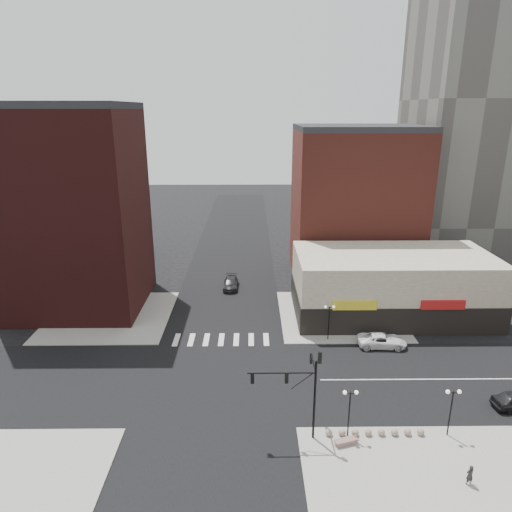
{
  "coord_description": "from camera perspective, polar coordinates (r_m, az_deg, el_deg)",
  "views": [
    {
      "loc": [
        3.36,
        -38.18,
        24.98
      ],
      "look_at": [
        3.81,
        5.1,
        11.0
      ],
      "focal_mm": 32.0,
      "sensor_mm": 36.0,
      "label": 1
    }
  ],
  "objects": [
    {
      "name": "pedestrian",
      "position": [
        37.94,
        25.15,
        -23.52
      ],
      "size": [
        0.64,
        0.49,
        1.55
      ],
      "primitive_type": "imported",
      "rotation": [
        0.0,
        0.0,
        3.38
      ],
      "color": "#252328",
      "rests_on": "sidewalk_se"
    },
    {
      "name": "sidewalk_se",
      "position": [
        36.95,
        21.9,
        -26.07
      ],
      "size": [
        18.0,
        14.0,
        0.12
      ],
      "primitive_type": "cube",
      "color": "gray",
      "rests_on": "ground"
    },
    {
      "name": "building_nw",
      "position": [
        62.2,
        -21.74,
        5.05
      ],
      "size": [
        16.0,
        15.0,
        25.0
      ],
      "primitive_type": "cube",
      "color": "#3B1313",
      "rests_on": "ground"
    },
    {
      "name": "road_ew",
      "position": [
        45.75,
        -4.89,
        -15.25
      ],
      "size": [
        200.0,
        14.0,
        0.02
      ],
      "primitive_type": "cube",
      "color": "black",
      "rests_on": "ground"
    },
    {
      "name": "street_lamp_se_b",
      "position": [
        40.32,
        23.32,
        -16.29
      ],
      "size": [
        1.22,
        0.32,
        4.16
      ],
      "color": "black",
      "rests_on": "sidewalk_se"
    },
    {
      "name": "white_suv",
      "position": [
        52.82,
        15.48,
        -10.13
      ],
      "size": [
        5.4,
        2.68,
        1.47
      ],
      "primitive_type": "imported",
      "rotation": [
        0.0,
        0.0,
        1.52
      ],
      "color": "white",
      "rests_on": "ground"
    },
    {
      "name": "sidewalk_nw",
      "position": [
        60.96,
        -17.72,
        -7.14
      ],
      "size": [
        15.0,
        15.0,
        0.12
      ],
      "primitive_type": "cube",
      "color": "gray",
      "rests_on": "ground"
    },
    {
      "name": "stone_bench",
      "position": [
        38.88,
        11.21,
        -21.8
      ],
      "size": [
        1.98,
        1.08,
        0.44
      ],
      "rotation": [
        0.0,
        0.0,
        0.28
      ],
      "color": "#85645B",
      "rests_on": "sidewalk_se"
    },
    {
      "name": "bollard_row",
      "position": [
        40.14,
        14.63,
        -20.53
      ],
      "size": [
        7.91,
        0.56,
        0.56
      ],
      "color": "#876B5D",
      "rests_on": "sidewalk_se"
    },
    {
      "name": "building_ne_row",
      "position": [
        60.08,
        16.56,
        -4.03
      ],
      "size": [
        24.2,
        12.2,
        8.0
      ],
      "color": "beige",
      "rests_on": "ground"
    },
    {
      "name": "traffic_signal",
      "position": [
        36.57,
        5.79,
        -15.4
      ],
      "size": [
        5.59,
        3.09,
        7.77
      ],
      "color": "black",
      "rests_on": "ground"
    },
    {
      "name": "street_lamp_ne",
      "position": [
        51.75,
        9.14,
        -7.12
      ],
      "size": [
        1.22,
        0.32,
        4.16
      ],
      "color": "black",
      "rests_on": "sidewalk_ne"
    },
    {
      "name": "sidewalk_ne",
      "position": [
        59.34,
        10.36,
        -7.25
      ],
      "size": [
        15.0,
        15.0,
        0.12
      ],
      "primitive_type": "cube",
      "color": "gray",
      "rests_on": "ground"
    },
    {
      "name": "street_lamp_se_a",
      "position": [
        37.95,
        11.66,
        -17.39
      ],
      "size": [
        1.22,
        0.32,
        4.16
      ],
      "color": "black",
      "rests_on": "sidewalk_se"
    },
    {
      "name": "dark_sedan_north",
      "position": [
        66.72,
        -3.18,
        -3.44
      ],
      "size": [
        2.14,
        5.11,
        1.47
      ],
      "primitive_type": "imported",
      "rotation": [
        0.0,
        0.0,
        -0.01
      ],
      "color": "black",
      "rests_on": "ground"
    },
    {
      "name": "building_ne_midrise",
      "position": [
        70.86,
        12.23,
        6.12
      ],
      "size": [
        18.0,
        15.0,
        22.0
      ],
      "primitive_type": "cube",
      "color": "maroon",
      "rests_on": "ground"
    },
    {
      "name": "ground",
      "position": [
        45.75,
        -4.89,
        -15.27
      ],
      "size": [
        240.0,
        240.0,
        0.0
      ],
      "primitive_type": "plane",
      "color": "black",
      "rests_on": "ground"
    },
    {
      "name": "building_nw_low",
      "position": [
        82.59,
        -25.96,
        2.78
      ],
      "size": [
        20.0,
        18.0,
        12.0
      ],
      "primitive_type": "cube",
      "color": "#3B1313",
      "rests_on": "ground"
    },
    {
      "name": "road_ns",
      "position": [
        45.75,
        -4.89,
        -15.25
      ],
      "size": [
        14.0,
        200.0,
        0.02
      ],
      "primitive_type": "cube",
      "color": "black",
      "rests_on": "ground"
    }
  ]
}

